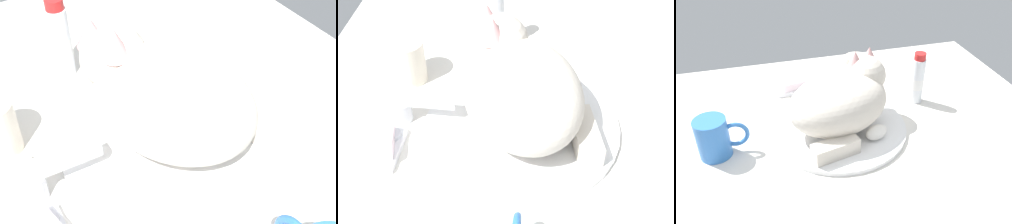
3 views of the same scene
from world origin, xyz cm
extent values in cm
cube|color=silver|center=(0.00, 0.00, -1.50)|extent=(110.00, 82.50, 3.00)
cylinder|color=white|center=(0.00, 0.00, 0.57)|extent=(32.74, 32.74, 1.14)
cylinder|color=silver|center=(0.00, 20.62, 1.93)|extent=(3.60, 3.60, 3.86)
cube|color=silver|center=(0.00, 15.84, 4.86)|extent=(2.00, 9.56, 2.00)
cylinder|color=silver|center=(-5.36, 20.62, 0.90)|extent=(2.80, 2.80, 1.80)
cylinder|color=silver|center=(5.36, 20.62, 0.90)|extent=(2.80, 2.80, 1.80)
ellipsoid|color=beige|center=(0.00, 0.00, 7.95)|extent=(29.80, 26.22, 13.61)
sphere|color=beige|center=(8.20, 4.60, 11.69)|extent=(12.34, 12.34, 9.58)
ellipsoid|color=white|center=(6.41, 3.92, 9.65)|extent=(7.68, 7.13, 5.27)
cone|color=#DB9E9E|center=(5.60, 5.40, 15.76)|extent=(5.55, 5.55, 4.31)
cone|color=#DB9E9E|center=(9.63, 6.93, 15.76)|extent=(5.55, 5.55, 4.31)
cube|color=beige|center=(-3.41, -10.27, 3.00)|extent=(11.06, 5.97, 3.71)
ellipsoid|color=white|center=(7.19, -6.76, 2.81)|extent=(6.51, 5.35, 3.34)
cylinder|color=white|center=(23.67, 7.49, 6.24)|extent=(3.50, 3.50, 12.49)
cylinder|color=white|center=(23.67, 7.49, 5.62)|extent=(3.57, 3.57, 3.12)
cylinder|color=red|center=(23.67, 7.49, 13.39)|extent=(2.98, 2.98, 1.80)
camera|label=1|loc=(-41.70, 24.70, 48.64)|focal=49.65mm
camera|label=2|loc=(-56.83, -4.10, 56.67)|focal=50.66mm
camera|label=3|loc=(-18.27, -70.21, 54.25)|focal=39.47mm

